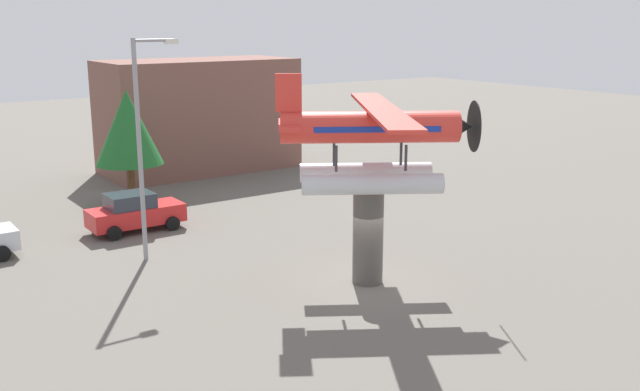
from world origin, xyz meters
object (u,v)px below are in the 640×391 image
Objects in this scene: streetlight_primary at (143,136)px; storefront_building at (199,115)px; display_pedestal at (368,236)px; tree_east at (128,128)px; floatplane_monument at (373,141)px; car_mid_red at (135,212)px.

streetlight_primary is 17.79m from storefront_building.
display_pedestal is 16.10m from tree_east.
floatplane_monument is 22.49m from storefront_building.
floatplane_monument is at bearing -51.98° from streetlight_primary.
display_pedestal is 0.60× the size of tree_east.
floatplane_monument reaches higher than car_mid_red.
streetlight_primary reaches higher than display_pedestal.
tree_east is (2.57, 8.64, -0.94)m from streetlight_primary.
floatplane_monument is 2.24× the size of car_mid_red.
car_mid_red is at bearing -128.23° from storefront_building.
car_mid_red is 0.71× the size of tree_east.
tree_east is at bearing 132.60° from floatplane_monument.
display_pedestal is at bearing -68.18° from car_mid_red.
car_mid_red is 5.72m from tree_east.
tree_east is at bearing -137.68° from storefront_building.
streetlight_primary reaches higher than floatplane_monument.
tree_east reaches higher than car_mid_red.
display_pedestal is 3.44m from floatplane_monument.
storefront_building is at bearing 111.70° from floatplane_monument.
streetlight_primary is at bearing 159.88° from floatplane_monument.
storefront_building is (8.54, 10.83, 2.58)m from car_mid_red.
floatplane_monument is at bearing -31.86° from display_pedestal.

